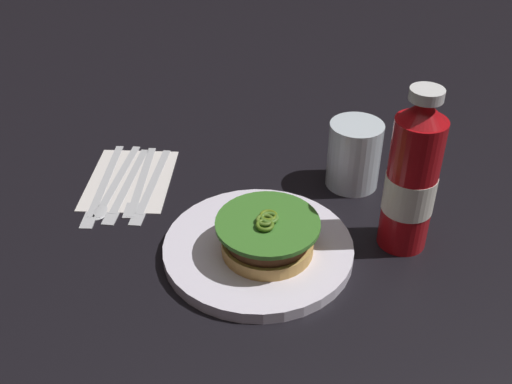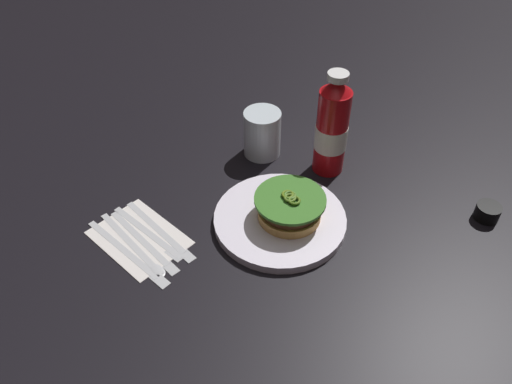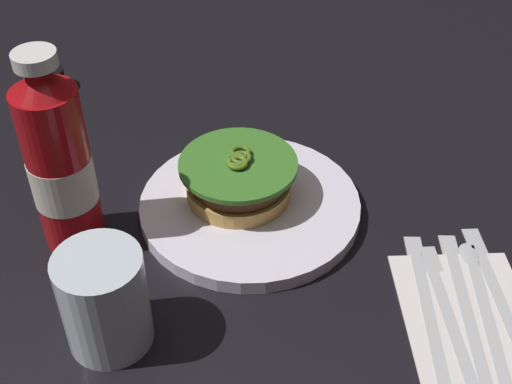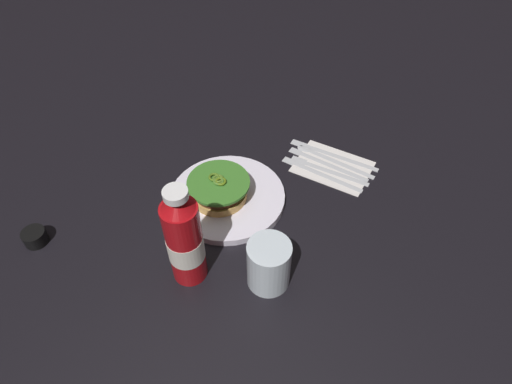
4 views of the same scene
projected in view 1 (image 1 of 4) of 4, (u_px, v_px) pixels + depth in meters
The scene contains 11 objects.
ground_plane at pixel (274, 277), 0.75m from camera, with size 3.00×3.00×0.00m, color black.
dinner_plate at pixel (258, 249), 0.78m from camera, with size 0.25×0.25×0.02m, color white.
burger_sandwich at pixel (268, 236), 0.75m from camera, with size 0.13×0.13×0.05m.
ketchup_bottle at pixel (412, 179), 0.75m from camera, with size 0.06×0.06×0.22m.
water_glass at pixel (354, 155), 0.89m from camera, with size 0.08×0.08×0.10m, color silver.
napkin at pixel (130, 179), 0.93m from camera, with size 0.17×0.12×0.00m, color white.
table_knife at pixel (102, 187), 0.90m from camera, with size 0.22×0.04×0.00m.
spoon_utensil at pixel (111, 188), 0.90m from camera, with size 0.20×0.03×0.00m.
steak_knife at pixel (125, 187), 0.90m from camera, with size 0.20×0.02×0.00m.
fork_utensil at pixel (140, 185), 0.91m from camera, with size 0.19×0.04×0.00m.
butter_knife at pixel (150, 188), 0.90m from camera, with size 0.20×0.02×0.00m.
Camera 1 is at (0.55, 0.06, 0.52)m, focal length 42.48 mm.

